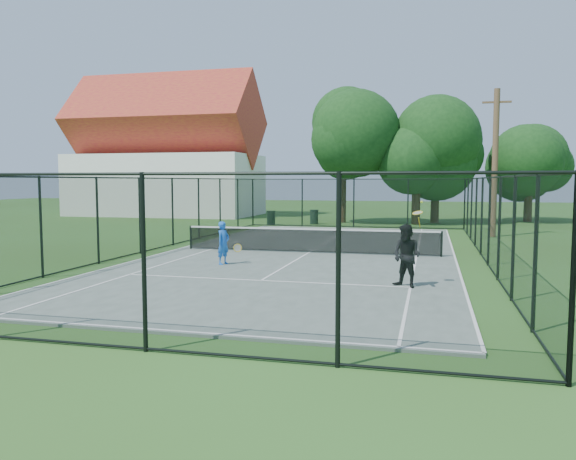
% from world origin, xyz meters
% --- Properties ---
extents(ground, '(120.00, 120.00, 0.00)m').
position_xyz_m(ground, '(0.00, 0.00, 0.00)').
color(ground, '#2C4C1A').
extents(tennis_court, '(11.00, 24.00, 0.06)m').
position_xyz_m(tennis_court, '(0.00, 0.00, 0.03)').
color(tennis_court, '#536158').
rests_on(tennis_court, ground).
extents(tennis_net, '(10.08, 0.08, 0.95)m').
position_xyz_m(tennis_net, '(0.00, 0.00, 0.58)').
color(tennis_net, black).
rests_on(tennis_net, tennis_court).
extents(fence, '(13.10, 26.10, 3.00)m').
position_xyz_m(fence, '(0.00, 0.00, 1.50)').
color(fence, black).
rests_on(fence, ground).
extents(tree_near_left, '(6.33, 6.33, 8.26)m').
position_xyz_m(tree_near_left, '(-1.34, 16.95, 5.08)').
color(tree_near_left, '#332114').
rests_on(tree_near_left, ground).
extents(tree_near_mid, '(5.84, 5.84, 7.64)m').
position_xyz_m(tree_near_mid, '(3.63, 16.53, 4.70)').
color(tree_near_mid, '#332114').
rests_on(tree_near_mid, ground).
extents(tree_near_right, '(5.50, 5.50, 7.59)m').
position_xyz_m(tree_near_right, '(4.85, 18.16, 4.82)').
color(tree_near_right, '#332114').
rests_on(tree_near_right, ground).
extents(tree_far_right, '(5.02, 5.02, 6.64)m').
position_xyz_m(tree_far_right, '(11.19, 20.92, 4.11)').
color(tree_far_right, '#332114').
rests_on(tree_far_right, ground).
extents(building, '(15.30, 8.15, 11.87)m').
position_xyz_m(building, '(-17.00, 22.00, 4.93)').
color(building, silver).
rests_on(building, ground).
extents(trash_bin_left, '(0.58, 0.58, 0.92)m').
position_xyz_m(trash_bin_left, '(-5.47, 13.65, 0.47)').
color(trash_bin_left, black).
rests_on(trash_bin_left, ground).
extents(trash_bin_right, '(0.58, 0.58, 0.95)m').
position_xyz_m(trash_bin_right, '(-2.91, 15.09, 0.48)').
color(trash_bin_right, black).
rests_on(trash_bin_right, ground).
extents(utility_pole, '(1.40, 0.30, 7.48)m').
position_xyz_m(utility_pole, '(7.69, 9.00, 3.80)').
color(utility_pole, '#4C3823').
rests_on(utility_pole, ground).
extents(player_blue, '(0.83, 0.61, 1.44)m').
position_xyz_m(player_blue, '(-2.13, -3.74, 0.78)').
color(player_blue, blue).
rests_on(player_blue, tennis_court).
extents(player_black, '(1.01, 0.99, 2.27)m').
position_xyz_m(player_black, '(4.00, -6.39, 0.89)').
color(player_black, black).
rests_on(player_black, tennis_court).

